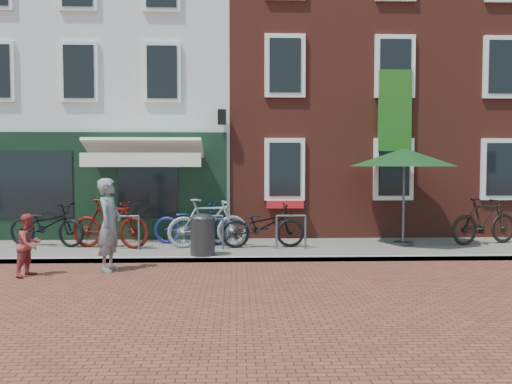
{
  "coord_description": "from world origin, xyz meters",
  "views": [
    {
      "loc": [
        -0.82,
        -11.58,
        2.14
      ],
      "look_at": [
        -0.38,
        0.38,
        1.52
      ],
      "focal_mm": 37.5,
      "sensor_mm": 36.0,
      "label": 1
    }
  ],
  "objects_px": {
    "bicycle_2": "(192,223)",
    "bicycle_1": "(110,224)",
    "parasol": "(404,154)",
    "bicycle_4": "(263,226)",
    "bicycle_0": "(47,225)",
    "bicycle_5": "(484,221)",
    "litter_bin": "(203,232)",
    "boy": "(29,245)",
    "bicycle_3": "(208,223)",
    "woman": "(109,225)"
  },
  "relations": [
    {
      "from": "bicycle_2",
      "to": "bicycle_1",
      "type": "bearing_deg",
      "value": 119.49
    },
    {
      "from": "parasol",
      "to": "bicycle_4",
      "type": "height_order",
      "value": "parasol"
    },
    {
      "from": "bicycle_0",
      "to": "bicycle_5",
      "type": "distance_m",
      "value": 11.04
    },
    {
      "from": "parasol",
      "to": "bicycle_1",
      "type": "height_order",
      "value": "parasol"
    },
    {
      "from": "bicycle_0",
      "to": "bicycle_2",
      "type": "distance_m",
      "value": 3.6
    },
    {
      "from": "litter_bin",
      "to": "parasol",
      "type": "bearing_deg",
      "value": 15.64
    },
    {
      "from": "bicycle_0",
      "to": "bicycle_1",
      "type": "relative_size",
      "value": 1.03
    },
    {
      "from": "boy",
      "to": "bicycle_5",
      "type": "distance_m",
      "value": 10.72
    },
    {
      "from": "bicycle_2",
      "to": "bicycle_3",
      "type": "height_order",
      "value": "bicycle_3"
    },
    {
      "from": "bicycle_1",
      "to": "bicycle_3",
      "type": "xyz_separation_m",
      "value": [
        2.37,
        0.07,
        0.0
      ]
    },
    {
      "from": "litter_bin",
      "to": "bicycle_2",
      "type": "height_order",
      "value": "bicycle_2"
    },
    {
      "from": "litter_bin",
      "to": "bicycle_1",
      "type": "bearing_deg",
      "value": 153.67
    },
    {
      "from": "bicycle_1",
      "to": "bicycle_5",
      "type": "bearing_deg",
      "value": -74.88
    },
    {
      "from": "parasol",
      "to": "boy",
      "type": "xyz_separation_m",
      "value": [
        -8.17,
        -2.98,
        -1.8
      ]
    },
    {
      "from": "woman",
      "to": "bicycle_3",
      "type": "xyz_separation_m",
      "value": [
        1.85,
        2.34,
        -0.23
      ]
    },
    {
      "from": "parasol",
      "to": "bicycle_0",
      "type": "relative_size",
      "value": 1.34
    },
    {
      "from": "parasol",
      "to": "bicycle_1",
      "type": "xyz_separation_m",
      "value": [
        -7.28,
        -0.25,
        -1.7
      ]
    },
    {
      "from": "boy",
      "to": "bicycle_0",
      "type": "height_order",
      "value": "boy"
    },
    {
      "from": "litter_bin",
      "to": "bicycle_3",
      "type": "height_order",
      "value": "bicycle_3"
    },
    {
      "from": "bicycle_3",
      "to": "bicycle_5",
      "type": "distance_m",
      "value": 7.03
    },
    {
      "from": "parasol",
      "to": "bicycle_3",
      "type": "relative_size",
      "value": 1.39
    },
    {
      "from": "litter_bin",
      "to": "bicycle_0",
      "type": "xyz_separation_m",
      "value": [
        -3.96,
        1.5,
        0.02
      ]
    },
    {
      "from": "boy",
      "to": "bicycle_3",
      "type": "xyz_separation_m",
      "value": [
        3.26,
        2.8,
        0.1
      ]
    },
    {
      "from": "litter_bin",
      "to": "boy",
      "type": "bearing_deg",
      "value": -153.7
    },
    {
      "from": "bicycle_4",
      "to": "bicycle_5",
      "type": "distance_m",
      "value": 5.68
    },
    {
      "from": "parasol",
      "to": "litter_bin",
      "type": "bearing_deg",
      "value": -164.36
    },
    {
      "from": "parasol",
      "to": "bicycle_1",
      "type": "bearing_deg",
      "value": -178.05
    },
    {
      "from": "parasol",
      "to": "woman",
      "type": "bearing_deg",
      "value": -159.54
    },
    {
      "from": "bicycle_0",
      "to": "bicycle_1",
      "type": "xyz_separation_m",
      "value": [
        1.65,
        -0.36,
        0.06
      ]
    },
    {
      "from": "parasol",
      "to": "bicycle_5",
      "type": "xyz_separation_m",
      "value": [
        2.11,
        0.05,
        -1.7
      ]
    },
    {
      "from": "litter_bin",
      "to": "woman",
      "type": "distance_m",
      "value": 2.14
    },
    {
      "from": "parasol",
      "to": "bicycle_2",
      "type": "bearing_deg",
      "value": 176.73
    },
    {
      "from": "bicycle_2",
      "to": "bicycle_4",
      "type": "xyz_separation_m",
      "value": [
        1.77,
        -0.58,
        0.0
      ]
    },
    {
      "from": "boy",
      "to": "bicycle_1",
      "type": "height_order",
      "value": "bicycle_1"
    },
    {
      "from": "bicycle_2",
      "to": "bicycle_3",
      "type": "distance_m",
      "value": 0.64
    },
    {
      "from": "parasol",
      "to": "bicycle_4",
      "type": "bearing_deg",
      "value": -175.64
    },
    {
      "from": "bicycle_3",
      "to": "bicycle_5",
      "type": "relative_size",
      "value": 1.0
    },
    {
      "from": "litter_bin",
      "to": "bicycle_5",
      "type": "distance_m",
      "value": 7.23
    },
    {
      "from": "boy",
      "to": "bicycle_1",
      "type": "relative_size",
      "value": 0.6
    },
    {
      "from": "bicycle_0",
      "to": "bicycle_3",
      "type": "bearing_deg",
      "value": -79.85
    },
    {
      "from": "parasol",
      "to": "bicycle_1",
      "type": "distance_m",
      "value": 7.48
    },
    {
      "from": "bicycle_0",
      "to": "bicycle_5",
      "type": "height_order",
      "value": "bicycle_5"
    },
    {
      "from": "parasol",
      "to": "boy",
      "type": "relative_size",
      "value": 2.3
    },
    {
      "from": "bicycle_1",
      "to": "woman",
      "type": "bearing_deg",
      "value": -153.89
    },
    {
      "from": "bicycle_1",
      "to": "bicycle_4",
      "type": "height_order",
      "value": "bicycle_1"
    },
    {
      "from": "bicycle_2",
      "to": "bicycle_5",
      "type": "xyz_separation_m",
      "value": [
        7.44,
        -0.25,
        0.06
      ]
    },
    {
      "from": "bicycle_2",
      "to": "bicycle_4",
      "type": "height_order",
      "value": "same"
    },
    {
      "from": "woman",
      "to": "bicycle_3",
      "type": "height_order",
      "value": "woman"
    },
    {
      "from": "litter_bin",
      "to": "bicycle_4",
      "type": "distance_m",
      "value": 1.8
    },
    {
      "from": "bicycle_0",
      "to": "bicycle_3",
      "type": "xyz_separation_m",
      "value": [
        4.02,
        -0.29,
        0.06
      ]
    }
  ]
}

